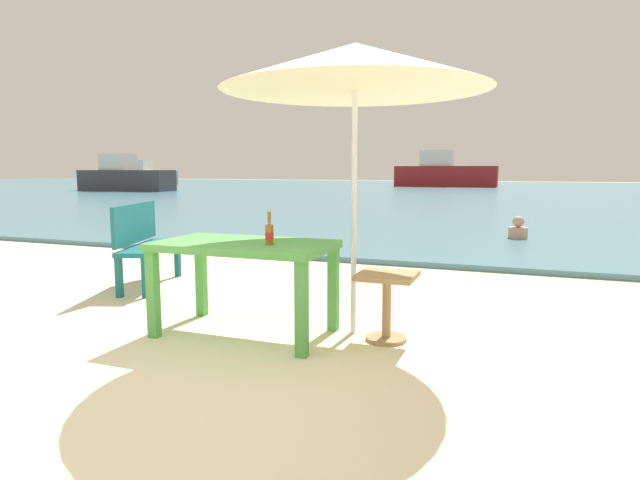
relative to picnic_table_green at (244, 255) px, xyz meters
name	(u,v)px	position (x,y,z in m)	size (l,w,h in m)	color
ground_plane	(139,423)	(0.22, -1.57, -0.65)	(120.00, 120.00, 0.00)	beige
sea_water	(487,192)	(0.22, 28.43, -0.61)	(120.00, 50.00, 0.08)	teal
picnic_table_green	(244,255)	(0.00, 0.00, 0.00)	(1.40, 0.80, 0.76)	#4C9E47
beer_bottle_amber	(269,233)	(0.27, -0.08, 0.20)	(0.07, 0.07, 0.26)	brown
patio_umbrella	(355,67)	(0.82, 0.33, 1.47)	(2.10, 2.10, 2.30)	silver
side_table_wood	(387,297)	(1.12, 0.24, -0.30)	(0.44, 0.44, 0.54)	#9E7A51
bench_teal_center	(144,240)	(-1.94, 1.17, -0.11)	(0.72, 1.25, 0.95)	#196066
swimmer_person	(518,229)	(2.04, 6.60, -0.41)	(0.34, 0.34, 0.41)	tan
boat_ferry	(444,173)	(-3.23, 35.83, 0.37)	(7.21, 1.97, 2.62)	maroon
boat_tanker	(125,178)	(-19.69, 21.42, 0.20)	(5.87, 1.60, 2.14)	#38383F
boat_barge	(144,176)	(-26.67, 31.68, 0.14)	(5.43, 1.48, 1.97)	gray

